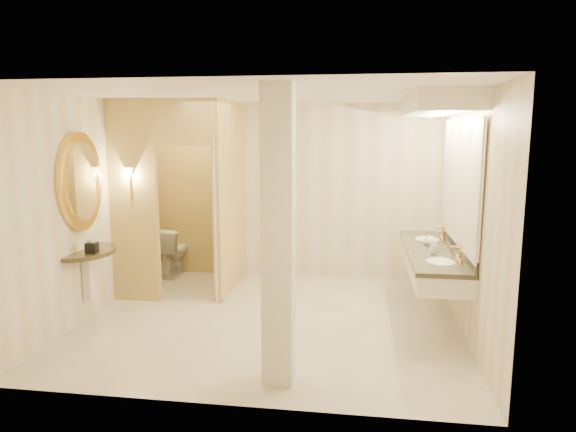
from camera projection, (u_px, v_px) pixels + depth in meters
The scene contains 16 objects.
floor at pixel (270, 320), 6.29m from camera, with size 4.50×4.50×0.00m, color silver.
ceiling at pixel (269, 94), 5.84m from camera, with size 4.50×4.50×0.00m, color white.
wall_back at pixel (292, 191), 8.02m from camera, with size 4.50×0.02×2.70m, color beige.
wall_front at pixel (225, 250), 4.11m from camera, with size 4.50×0.02×2.70m, color beige.
wall_left at pixel (92, 207), 6.38m from camera, with size 0.02×4.00×2.70m, color beige.
wall_right at pixel (467, 216), 5.75m from camera, with size 0.02×4.00×2.70m, color beige.
toilet_closet at pixel (204, 196), 7.16m from camera, with size 1.50×1.55×2.70m.
wall_sconce at pixel (130, 174), 6.69m from camera, with size 0.14×0.14×0.42m.
vanity at pixel (439, 187), 6.09m from camera, with size 0.75×2.41×2.09m.
console_shelf at pixel (82, 212), 6.09m from camera, with size 0.89×0.89×1.90m.
pillar at pixel (278, 238), 4.55m from camera, with size 0.28×0.28×2.70m, color white.
tissue_box at pixel (92, 248), 6.00m from camera, with size 0.12×0.12×0.12m, color black.
toilet at pixel (172, 251), 8.20m from camera, with size 0.44×0.76×0.78m, color white.
soap_bottle_a at pixel (435, 247), 6.07m from camera, with size 0.05×0.05×0.12m, color beige.
soap_bottle_b at pixel (427, 240), 6.44m from camera, with size 0.09×0.09×0.12m, color silver.
soap_bottle_c at pixel (433, 246), 5.95m from camera, with size 0.07×0.07×0.19m, color #C6B28C.
Camera 1 is at (1.07, -5.90, 2.30)m, focal length 32.00 mm.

